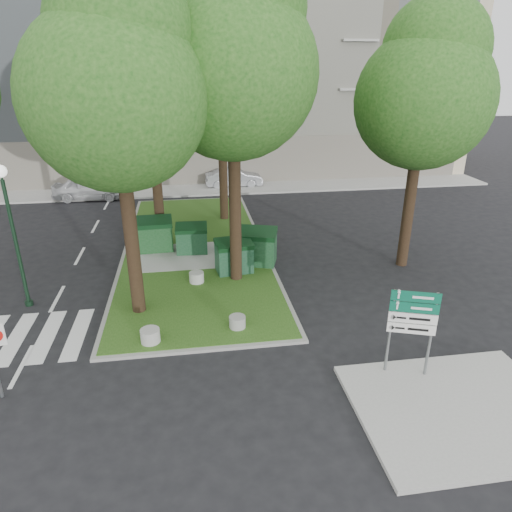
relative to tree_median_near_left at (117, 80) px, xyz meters
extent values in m
plane|color=black|center=(1.41, -2.56, -7.32)|extent=(120.00, 120.00, 0.00)
cube|color=#244E16|center=(1.91, 5.44, -7.26)|extent=(6.00, 16.00, 0.12)
cube|color=gray|center=(1.91, 5.44, -7.27)|extent=(6.30, 16.30, 0.10)
cube|color=#999993|center=(7.91, -6.06, -7.26)|extent=(5.00, 4.00, 0.12)
cube|color=#999993|center=(1.41, 15.94, -7.26)|extent=(42.00, 3.00, 0.12)
cube|color=silver|center=(-2.34, -1.06, -7.31)|extent=(5.00, 3.00, 0.01)
cube|color=tan|center=(1.41, 23.44, 0.68)|extent=(41.00, 12.00, 16.00)
cylinder|color=black|center=(-0.09, -0.06, -4.24)|extent=(0.44, 0.44, 6.16)
sphere|color=#194A13|center=(-0.09, -0.06, -0.50)|extent=(5.20, 5.20, 5.20)
sphere|color=#194A13|center=(0.21, 0.14, 1.26)|extent=(3.90, 3.90, 3.90)
cylinder|color=black|center=(3.41, 1.94, -3.96)|extent=(0.44, 0.44, 6.72)
sphere|color=#194A13|center=(3.41, 1.94, 0.12)|extent=(5.60, 5.60, 5.60)
sphere|color=#194A13|center=(3.71, 2.14, 2.04)|extent=(4.20, 4.20, 4.20)
cylinder|color=black|center=(0.41, 6.44, -4.38)|extent=(0.44, 0.44, 5.88)
sphere|color=#194A13|center=(0.41, 6.44, -0.81)|extent=(4.80, 4.80, 4.80)
sphere|color=#194A13|center=(0.71, 6.64, 0.87)|extent=(3.60, 3.60, 3.60)
cylinder|color=black|center=(3.61, 9.44, -3.82)|extent=(0.44, 0.44, 7.00)
sphere|color=#194A13|center=(3.61, 9.44, 0.43)|extent=(5.80, 5.80, 5.80)
sphere|color=#194A13|center=(3.91, 9.64, 2.43)|extent=(4.35, 4.35, 4.35)
cylinder|color=black|center=(10.41, 2.44, -4.38)|extent=(0.44, 0.44, 5.88)
sphere|color=#194A13|center=(10.41, 2.44, -0.81)|extent=(5.00, 5.00, 5.00)
sphere|color=#194A13|center=(10.71, 2.64, 0.87)|extent=(3.75, 3.75, 3.75)
cube|color=#103D17|center=(0.20, 5.40, -6.60)|extent=(1.57, 1.11, 1.20)
cube|color=black|center=(0.20, 5.40, -5.90)|extent=(1.63, 1.18, 0.34)
cube|color=#113C1F|center=(1.80, 4.88, -6.68)|extent=(1.35, 0.95, 1.03)
cube|color=black|center=(1.80, 4.88, -6.08)|extent=(1.40, 1.01, 0.30)
cube|color=#113921|center=(3.40, 2.59, -6.66)|extent=(1.48, 1.11, 1.08)
cube|color=black|center=(3.40, 2.59, -6.03)|extent=(1.54, 1.18, 0.31)
cube|color=#123B1D|center=(4.41, 3.26, -6.59)|extent=(1.78, 1.46, 1.21)
cube|color=black|center=(4.41, 3.26, -5.89)|extent=(1.85, 1.54, 0.35)
cylinder|color=#9F9E9A|center=(0.40, -2.06, -6.99)|extent=(0.57, 0.57, 0.41)
cylinder|color=gray|center=(3.04, -1.64, -7.01)|extent=(0.52, 0.52, 0.37)
cylinder|color=#A5A6A0|center=(1.89, 1.80, -7.00)|extent=(0.55, 0.55, 0.39)
cylinder|color=#C6D018|center=(4.40, 5.47, -6.87)|extent=(0.38, 0.38, 0.66)
cylinder|color=black|center=(-3.92, 1.08, -5.11)|extent=(0.12, 0.12, 4.42)
cylinder|color=black|center=(-3.92, 1.08, -7.23)|extent=(0.27, 0.27, 0.18)
sphere|color=white|center=(-3.92, 1.08, -2.63)|extent=(0.39, 0.39, 0.39)
cylinder|color=slate|center=(6.73, -4.39, -5.99)|extent=(0.09, 0.09, 2.41)
cylinder|color=slate|center=(7.69, -4.73, -5.99)|extent=(0.09, 0.09, 2.41)
cube|color=#0B583E|center=(7.21, -4.56, -4.92)|extent=(1.15, 0.43, 0.28)
cube|color=#0B583E|center=(7.21, -4.56, -5.23)|extent=(1.15, 0.43, 0.28)
cube|color=white|center=(7.21, -4.56, -5.54)|extent=(1.15, 0.43, 0.28)
cube|color=white|center=(7.21, -4.56, -5.84)|extent=(1.15, 0.43, 0.28)
imported|color=silver|center=(-4.29, 14.83, -6.60)|extent=(4.24, 1.84, 1.42)
imported|color=#96989E|center=(4.91, 16.64, -6.68)|extent=(3.87, 1.38, 1.27)
camera|label=1|loc=(1.75, -13.90, 0.38)|focal=32.00mm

